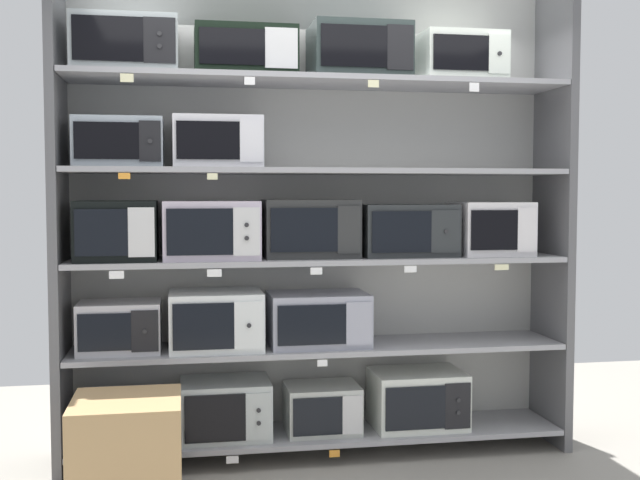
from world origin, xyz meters
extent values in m
cube|color=#B2B2AD|center=(0.00, 0.26, 1.40)|extent=(3.02, 0.04, 2.80)
cube|color=#5B5B5E|center=(-1.44, 0.00, 1.40)|extent=(0.05, 0.48, 2.80)
cube|color=#5B5B5E|center=(1.44, 0.00, 1.40)|extent=(0.05, 0.48, 2.80)
cube|color=#99999E|center=(0.00, 0.00, 0.12)|extent=(2.82, 0.48, 0.03)
cube|color=#999AAB|center=(-1.12, 0.00, 0.27)|extent=(0.45, 0.35, 0.28)
cube|color=black|center=(-1.19, -0.18, 0.27)|extent=(0.29, 0.01, 0.20)
cube|color=silver|center=(-0.98, -0.18, 0.27)|extent=(0.14, 0.01, 0.22)
cylinder|color=#262628|center=(-0.98, -0.19, 0.24)|extent=(0.02, 0.01, 0.02)
cylinder|color=#262628|center=(-0.98, -0.19, 0.30)|extent=(0.02, 0.01, 0.02)
cube|color=#B5BEBC|center=(-0.55, 0.00, 0.30)|extent=(0.50, 0.38, 0.32)
cube|color=black|center=(-0.61, -0.19, 0.30)|extent=(0.33, 0.01, 0.26)
cube|color=#B5BEBC|center=(-0.38, -0.19, 0.30)|extent=(0.14, 0.01, 0.26)
cylinder|color=#262628|center=(-0.38, -0.20, 0.26)|extent=(0.02, 0.01, 0.02)
cylinder|color=#262628|center=(-0.38, -0.20, 0.33)|extent=(0.02, 0.01, 0.02)
cube|color=#B7BCB5|center=(0.01, 0.00, 0.27)|extent=(0.42, 0.33, 0.27)
cube|color=black|center=(-0.04, -0.17, 0.27)|extent=(0.28, 0.01, 0.21)
cube|color=silver|center=(0.16, -0.17, 0.27)|extent=(0.12, 0.01, 0.22)
cube|color=silver|center=(0.59, 0.00, 0.30)|extent=(0.54, 0.39, 0.33)
cube|color=black|center=(0.52, -0.20, 0.30)|extent=(0.35, 0.01, 0.25)
cube|color=black|center=(0.77, -0.20, 0.30)|extent=(0.15, 0.01, 0.26)
cylinder|color=#262628|center=(0.77, -0.21, 0.26)|extent=(0.02, 0.01, 0.02)
cylinder|color=#262628|center=(0.77, -0.21, 0.34)|extent=(0.02, 0.01, 0.02)
cube|color=white|center=(-0.53, -0.25, 0.08)|extent=(0.07, 0.00, 0.04)
cube|color=orange|center=(0.04, -0.25, 0.08)|extent=(0.06, 0.00, 0.04)
cube|color=#99999E|center=(0.00, 0.00, 0.63)|extent=(2.82, 0.48, 0.03)
cube|color=#BDBBC2|center=(-1.13, 0.00, 0.79)|extent=(0.45, 0.32, 0.28)
cube|color=black|center=(-1.19, -0.17, 0.79)|extent=(0.28, 0.01, 0.20)
cube|color=black|center=(-0.98, -0.17, 0.79)|extent=(0.14, 0.01, 0.22)
cylinder|color=#262628|center=(-0.98, -0.17, 0.79)|extent=(0.02, 0.01, 0.02)
cube|color=silver|center=(-0.60, 0.00, 0.81)|extent=(0.52, 0.41, 0.33)
cube|color=black|center=(-0.67, -0.21, 0.81)|extent=(0.33, 0.01, 0.25)
cube|color=silver|center=(-0.43, -0.21, 0.81)|extent=(0.16, 0.01, 0.26)
cylinder|color=#262628|center=(-0.43, -0.22, 0.81)|extent=(0.02, 0.01, 0.02)
cube|color=#9B9DAC|center=(-0.01, 0.00, 0.80)|extent=(0.57, 0.39, 0.30)
cube|color=black|center=(-0.08, -0.20, 0.80)|extent=(0.38, 0.01, 0.22)
cube|color=#9B9DAC|center=(0.19, -0.20, 0.80)|extent=(0.15, 0.01, 0.24)
cube|color=white|center=(-0.03, -0.25, 0.59)|extent=(0.06, 0.00, 0.04)
cube|color=#99999E|center=(0.00, 0.00, 1.14)|extent=(2.82, 0.48, 0.03)
cube|color=black|center=(-1.13, 0.00, 1.32)|extent=(0.43, 0.41, 0.33)
cube|color=black|center=(-1.20, -0.21, 1.32)|extent=(0.27, 0.01, 0.25)
cube|color=silver|center=(-0.99, -0.21, 1.32)|extent=(0.14, 0.01, 0.26)
cube|color=#BEB1C4|center=(-0.62, 0.00, 1.32)|extent=(0.53, 0.41, 0.33)
cube|color=black|center=(-0.69, -0.21, 1.32)|extent=(0.35, 0.01, 0.25)
cube|color=silver|center=(-0.44, -0.21, 1.32)|extent=(0.14, 0.01, 0.26)
cylinder|color=#262628|center=(-0.44, -0.22, 1.28)|extent=(0.02, 0.01, 0.02)
cylinder|color=#262628|center=(-0.44, -0.22, 1.35)|extent=(0.02, 0.01, 0.02)
cube|color=#2A2B2B|center=(-0.06, 0.00, 1.32)|extent=(0.54, 0.32, 0.33)
cube|color=black|center=(-0.12, -0.17, 1.32)|extent=(0.37, 0.01, 0.24)
cube|color=#2A2B2B|center=(0.13, -0.17, 1.32)|extent=(0.13, 0.01, 0.27)
cube|color=#282B2D|center=(0.52, 0.00, 1.31)|extent=(0.55, 0.34, 0.30)
cube|color=black|center=(0.44, -0.18, 1.31)|extent=(0.34, 0.01, 0.23)
cube|color=#282B2D|center=(0.69, -0.18, 1.31)|extent=(0.17, 0.01, 0.24)
cylinder|color=#262628|center=(0.69, -0.19, 1.31)|extent=(0.02, 0.01, 0.02)
cube|color=silver|center=(1.04, 0.00, 1.31)|extent=(0.42, 0.38, 0.32)
cube|color=black|center=(0.98, -0.19, 1.31)|extent=(0.28, 0.01, 0.23)
cube|color=silver|center=(1.18, -0.19, 1.31)|extent=(0.12, 0.01, 0.25)
cube|color=white|center=(-1.12, -0.25, 1.10)|extent=(0.08, 0.00, 0.04)
cube|color=white|center=(-0.61, -0.25, 1.10)|extent=(0.08, 0.00, 0.04)
cube|color=white|center=(-0.06, -0.25, 1.10)|extent=(0.06, 0.00, 0.04)
cube|color=white|center=(0.47, -0.25, 1.10)|extent=(0.07, 0.00, 0.04)
cube|color=beige|center=(1.01, -0.25, 1.10)|extent=(0.08, 0.00, 0.03)
cube|color=#99999E|center=(0.00, 0.00, 1.65)|extent=(2.82, 0.48, 0.03)
cube|color=#99A5AF|center=(-1.11, 0.00, 1.80)|extent=(0.47, 0.35, 0.27)
cube|color=black|center=(-1.17, -0.18, 1.80)|extent=(0.33, 0.01, 0.19)
cube|color=black|center=(-0.94, -0.18, 1.80)|extent=(0.11, 0.01, 0.21)
cylinder|color=#262628|center=(-0.94, -0.19, 1.80)|extent=(0.02, 0.01, 0.02)
cube|color=silver|center=(-0.58, 0.00, 1.81)|extent=(0.49, 0.36, 0.28)
cube|color=black|center=(-0.64, -0.18, 1.81)|extent=(0.34, 0.01, 0.20)
cube|color=silver|center=(-0.41, -0.18, 1.81)|extent=(0.12, 0.01, 0.23)
cube|color=orange|center=(-1.07, -0.25, 1.61)|extent=(0.06, 0.00, 0.03)
cube|color=beige|center=(-0.62, -0.25, 1.61)|extent=(0.06, 0.00, 0.03)
cube|color=#99999E|center=(0.00, 0.00, 2.16)|extent=(2.82, 0.48, 0.03)
cube|color=#9BA5A6|center=(-1.07, 0.00, 2.32)|extent=(0.56, 0.41, 0.29)
cube|color=black|center=(-1.15, -0.21, 2.32)|extent=(0.36, 0.01, 0.23)
cube|color=black|center=(-0.89, -0.21, 2.32)|extent=(0.16, 0.01, 0.24)
cylinder|color=#262628|center=(-0.89, -0.22, 2.29)|extent=(0.02, 0.01, 0.02)
cylinder|color=#262628|center=(-0.89, -0.22, 2.35)|extent=(0.02, 0.01, 0.02)
cube|color=black|center=(-0.42, 0.00, 2.31)|extent=(0.56, 0.32, 0.27)
cube|color=black|center=(-0.51, -0.17, 2.31)|extent=(0.35, 0.01, 0.19)
cube|color=silver|center=(-0.24, -0.17, 2.31)|extent=(0.18, 0.01, 0.22)
cube|color=#283332|center=(0.22, 0.00, 2.33)|extent=(0.55, 0.38, 0.31)
cube|color=black|center=(0.16, -0.20, 2.33)|extent=(0.37, 0.01, 0.23)
cube|color=black|center=(0.42, -0.20, 2.33)|extent=(0.15, 0.01, 0.25)
cube|color=silver|center=(0.83, 0.00, 2.31)|extent=(0.48, 0.36, 0.28)
cube|color=black|center=(0.77, -0.19, 2.31)|extent=(0.32, 0.01, 0.20)
cube|color=silver|center=(1.00, -0.19, 2.31)|extent=(0.13, 0.01, 0.22)
cylinder|color=#262628|center=(1.00, -0.19, 2.31)|extent=(0.02, 0.01, 0.02)
cube|color=beige|center=(-1.05, -0.25, 2.12)|extent=(0.07, 0.00, 0.04)
cube|color=white|center=(-0.42, -0.25, 2.12)|extent=(0.06, 0.00, 0.04)
cube|color=beige|center=(0.25, -0.25, 2.12)|extent=(0.06, 0.00, 0.04)
cube|color=white|center=(0.83, -0.25, 2.11)|extent=(0.06, 0.00, 0.05)
cube|color=tan|center=(-1.05, -0.63, 0.27)|extent=(0.51, 0.51, 0.54)
camera|label=1|loc=(-0.78, -4.41, 1.52)|focal=43.77mm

